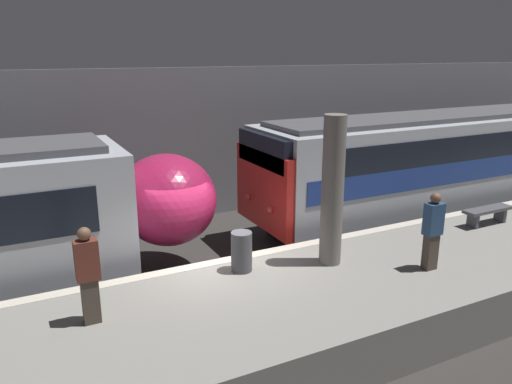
{
  "coord_description": "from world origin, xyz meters",
  "views": [
    {
      "loc": [
        -3.89,
        -9.51,
        5.51
      ],
      "look_at": [
        1.37,
        0.84,
        2.21
      ],
      "focal_mm": 35.0,
      "sensor_mm": 36.0,
      "label": 1
    }
  ],
  "objects_px": {
    "support_pillar_near": "(332,191)",
    "train_boxy": "(470,161)",
    "trash_bin": "(242,252)",
    "person_waiting": "(88,273)",
    "person_walking": "(433,230)",
    "platform_bench": "(487,212)"
  },
  "relations": [
    {
      "from": "person_waiting",
      "to": "platform_bench",
      "type": "xyz_separation_m",
      "value": [
        10.19,
        0.39,
        -0.57
      ]
    },
    {
      "from": "support_pillar_near",
      "to": "platform_bench",
      "type": "bearing_deg",
      "value": 1.7
    },
    {
      "from": "person_waiting",
      "to": "trash_bin",
      "type": "xyz_separation_m",
      "value": [
        3.15,
        0.72,
        -0.48
      ]
    },
    {
      "from": "train_boxy",
      "to": "person_waiting",
      "type": "height_order",
      "value": "train_boxy"
    },
    {
      "from": "train_boxy",
      "to": "person_walking",
      "type": "height_order",
      "value": "train_boxy"
    },
    {
      "from": "platform_bench",
      "to": "trash_bin",
      "type": "height_order",
      "value": "trash_bin"
    },
    {
      "from": "train_boxy",
      "to": "platform_bench",
      "type": "distance_m",
      "value": 4.4
    },
    {
      "from": "trash_bin",
      "to": "train_boxy",
      "type": "bearing_deg",
      "value": 15.97
    },
    {
      "from": "train_boxy",
      "to": "person_waiting",
      "type": "xyz_separation_m",
      "value": [
        -13.18,
        -3.59,
        0.12
      ]
    },
    {
      "from": "support_pillar_near",
      "to": "person_walking",
      "type": "bearing_deg",
      "value": -36.33
    },
    {
      "from": "support_pillar_near",
      "to": "platform_bench",
      "type": "height_order",
      "value": "support_pillar_near"
    },
    {
      "from": "train_boxy",
      "to": "trash_bin",
      "type": "bearing_deg",
      "value": -164.03
    },
    {
      "from": "support_pillar_near",
      "to": "person_walking",
      "type": "height_order",
      "value": "support_pillar_near"
    },
    {
      "from": "person_walking",
      "to": "train_boxy",
      "type": "bearing_deg",
      "value": 35.42
    },
    {
      "from": "person_waiting",
      "to": "trash_bin",
      "type": "distance_m",
      "value": 3.27
    },
    {
      "from": "support_pillar_near",
      "to": "train_boxy",
      "type": "bearing_deg",
      "value": 22.43
    },
    {
      "from": "person_waiting",
      "to": "support_pillar_near",
      "type": "bearing_deg",
      "value": 2.64
    },
    {
      "from": "train_boxy",
      "to": "platform_bench",
      "type": "xyz_separation_m",
      "value": [
        -2.98,
        -3.2,
        -0.45
      ]
    },
    {
      "from": "person_waiting",
      "to": "trash_bin",
      "type": "bearing_deg",
      "value": 12.87
    },
    {
      "from": "person_walking",
      "to": "platform_bench",
      "type": "relative_size",
      "value": 1.11
    },
    {
      "from": "trash_bin",
      "to": "support_pillar_near",
      "type": "bearing_deg",
      "value": -14.45
    },
    {
      "from": "support_pillar_near",
      "to": "person_waiting",
      "type": "relative_size",
      "value": 1.88
    }
  ]
}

